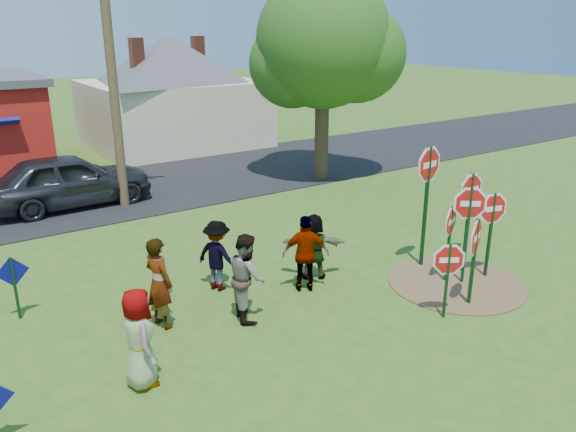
% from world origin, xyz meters
% --- Properties ---
extents(ground, '(120.00, 120.00, 0.00)m').
position_xyz_m(ground, '(0.00, 0.00, 0.00)').
color(ground, '#355819').
rests_on(ground, ground).
extents(road, '(120.00, 7.50, 0.04)m').
position_xyz_m(road, '(0.00, 11.50, 0.02)').
color(road, black).
rests_on(road, ground).
extents(dirt_patch, '(3.20, 3.20, 0.03)m').
position_xyz_m(dirt_patch, '(4.50, -1.00, 0.01)').
color(dirt_patch, brown).
rests_on(dirt_patch, ground).
extents(cream_house, '(9.40, 9.40, 6.50)m').
position_xyz_m(cream_house, '(5.50, 18.00, 2.92)').
color(cream_house, beige).
rests_on(cream_house, ground).
extents(stop_sign_a, '(0.80, 0.49, 1.78)m').
position_xyz_m(stop_sign_a, '(3.00, -1.92, 1.19)').
color(stop_sign_a, '#0F3818').
rests_on(stop_sign_a, ground).
extents(stop_sign_b, '(1.18, 0.18, 3.26)m').
position_xyz_m(stop_sign_b, '(4.60, 0.22, 2.37)').
color(stop_sign_b, '#0F3818').
rests_on(stop_sign_b, ground).
extents(stop_sign_c, '(0.86, 0.63, 2.52)m').
position_xyz_m(stop_sign_c, '(4.66, -1.03, 1.75)').
color(stop_sign_c, '#0F3818').
rests_on(stop_sign_c, ground).
extents(stop_sign_d, '(1.16, 0.08, 2.46)m').
position_xyz_m(stop_sign_d, '(5.94, -0.05, 1.72)').
color(stop_sign_d, '#0F3818').
rests_on(stop_sign_d, ground).
extents(stop_sign_e, '(1.04, 0.48, 2.15)m').
position_xyz_m(stop_sign_e, '(3.92, -1.83, 1.44)').
color(stop_sign_e, '#0F3818').
rests_on(stop_sign_e, ground).
extents(stop_sign_f, '(1.00, 0.28, 2.28)m').
position_xyz_m(stop_sign_f, '(5.41, -1.13, 1.61)').
color(stop_sign_f, '#0F3818').
rests_on(stop_sign_f, ground).
extents(stop_sign_g, '(0.91, 0.38, 2.02)m').
position_xyz_m(stop_sign_g, '(4.39, -0.76, 1.38)').
color(stop_sign_g, '#0F3818').
rests_on(stop_sign_g, ground).
extents(blue_diamond_d, '(0.67, 0.07, 1.40)m').
position_xyz_m(blue_diamond_d, '(-4.45, 3.04, 0.87)').
color(blue_diamond_d, '#0F3818').
rests_on(blue_diamond_d, ground).
extents(person_a, '(0.61, 0.90, 1.79)m').
position_xyz_m(person_a, '(-3.10, -0.61, 0.89)').
color(person_a, '#3A4182').
rests_on(person_a, ground).
extents(person_b, '(0.64, 0.81, 1.93)m').
position_xyz_m(person_b, '(-2.07, 1.08, 0.96)').
color(person_b, '#2E7B6B').
rests_on(person_b, ground).
extents(person_c, '(0.92, 1.06, 1.87)m').
position_xyz_m(person_c, '(-0.43, 0.41, 0.93)').
color(person_c, '#8F5D3E').
rests_on(person_c, ground).
extents(person_d, '(1.04, 1.25, 1.67)m').
position_xyz_m(person_d, '(-0.32, 1.94, 0.84)').
color(person_d, '#36373C').
rests_on(person_d, ground).
extents(person_e, '(1.14, 0.93, 1.82)m').
position_xyz_m(person_e, '(1.32, 0.75, 0.91)').
color(person_e, '#502D5A').
rests_on(person_e, ground).
extents(person_f, '(1.53, 1.23, 1.63)m').
position_xyz_m(person_f, '(1.89, 1.20, 0.82)').
color(person_f, '#25553C').
rests_on(person_f, ground).
extents(suv, '(5.35, 2.26, 1.80)m').
position_xyz_m(suv, '(-1.57, 10.30, 0.94)').
color(suv, '#2B2A2F').
rests_on(suv, road).
extents(utility_pole, '(2.26, 1.02, 9.79)m').
position_xyz_m(utility_pole, '(-0.06, 9.37, 5.15)').
color(utility_pole, '#4C3823').
rests_on(utility_pole, ground).
extents(leafy_tree, '(5.49, 5.01, 7.81)m').
position_xyz_m(leafy_tree, '(7.74, 8.44, 5.03)').
color(leafy_tree, '#382819').
rests_on(leafy_tree, ground).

